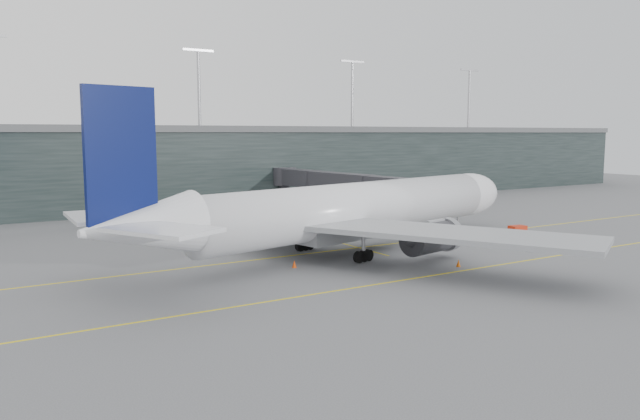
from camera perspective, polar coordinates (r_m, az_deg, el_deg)
ground at (r=76.66m, az=-1.27°, el=-3.37°), size 320.00×320.00×0.00m
taxiline_a at (r=73.30m, az=0.32°, el=-3.84°), size 160.00×0.25×0.02m
taxiline_b at (r=60.65m, az=8.44°, el=-6.22°), size 160.00×0.25×0.02m
taxiline_lead_main at (r=96.34m, az=-4.76°, el=-1.24°), size 0.25×60.00×0.02m
terminal at (r=128.92m, az=-14.53°, el=4.05°), size 240.00×36.00×29.00m
main_aircraft at (r=72.61m, az=3.08°, el=0.02°), size 62.76×58.03×17.73m
jet_bridge at (r=108.37m, az=1.69°, el=2.61°), size 9.17×47.97×7.31m
gse_cart at (r=87.78m, az=17.60°, el=-1.81°), size 2.34×1.60×1.52m
baggage_dolly at (r=88.60m, az=22.58°, el=-2.38°), size 3.21×2.68×0.30m
uld_a at (r=82.10m, az=-7.65°, el=-1.97°), size 2.65×2.33×2.05m
uld_b at (r=84.84m, az=-6.31°, el=-1.80°), size 1.87×1.52×1.66m
uld_c at (r=86.24m, az=-4.08°, el=-1.50°), size 2.56×2.22×2.03m
cone_nose at (r=93.49m, az=17.28°, el=-1.57°), size 0.46×0.46×0.73m
cone_wing_stbd at (r=66.79m, az=12.55°, el=-4.76°), size 0.47×0.47×0.76m
cone_wing_port at (r=90.39m, az=-0.62°, el=-1.57°), size 0.39×0.39×0.61m
cone_tail at (r=64.77m, az=-2.36°, el=-4.96°), size 0.49×0.49×0.78m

